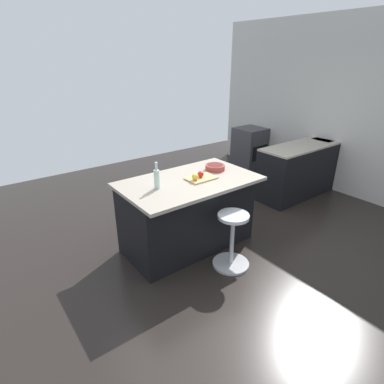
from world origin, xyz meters
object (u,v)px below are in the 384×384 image
(kitchen_island, at_px, (187,213))
(water_bottle, at_px, (157,178))
(cutting_board, at_px, (201,178))
(stool_by_window, at_px, (232,242))
(apple_red, at_px, (201,174))
(apple_yellow, at_px, (195,177))
(oven_range, at_px, (250,148))
(fruit_bowl, at_px, (215,167))

(kitchen_island, bearing_deg, water_bottle, 4.56)
(cutting_board, xyz_separation_m, water_bottle, (0.59, -0.07, 0.11))
(cutting_board, bearing_deg, water_bottle, -6.59)
(stool_by_window, bearing_deg, apple_red, -88.88)
(apple_yellow, bearing_deg, cutting_board, -167.53)
(oven_range, xyz_separation_m, water_bottle, (3.44, 1.77, 0.62))
(apple_red, bearing_deg, apple_yellow, 18.25)
(stool_by_window, bearing_deg, cutting_board, -88.76)
(stool_by_window, bearing_deg, apple_yellow, -77.55)
(cutting_board, bearing_deg, kitchen_island, -37.29)
(stool_by_window, distance_m, cutting_board, 0.85)
(cutting_board, bearing_deg, stool_by_window, 91.24)
(fruit_bowl, bearing_deg, apple_red, 21.36)
(water_bottle, relative_size, fruit_bowl, 1.22)
(water_bottle, bearing_deg, oven_range, -152.77)
(cutting_board, bearing_deg, apple_red, -94.24)
(stool_by_window, distance_m, apple_red, 0.89)
(kitchen_island, distance_m, apple_yellow, 0.54)
(kitchen_island, xyz_separation_m, water_bottle, (0.45, 0.04, 0.59))
(cutting_board, bearing_deg, fruit_bowl, -157.02)
(oven_range, relative_size, kitchen_island, 0.53)
(fruit_bowl, bearing_deg, oven_range, -145.99)
(oven_range, bearing_deg, apple_red, 32.60)
(kitchen_island, bearing_deg, apple_yellow, 102.02)
(apple_red, xyz_separation_m, water_bottle, (0.59, -0.06, 0.06))
(stool_by_window, relative_size, cutting_board, 1.90)
(stool_by_window, relative_size, apple_red, 8.96)
(water_bottle, distance_m, fruit_bowl, 0.95)
(kitchen_island, height_order, cutting_board, cutting_board)
(kitchen_island, xyz_separation_m, fruit_bowl, (-0.49, -0.05, 0.50))
(stool_by_window, bearing_deg, water_bottle, -46.97)
(cutting_board, bearing_deg, oven_range, -147.24)
(oven_range, distance_m, stool_by_window, 3.73)
(apple_red, bearing_deg, water_bottle, -5.41)
(kitchen_island, distance_m, cutting_board, 0.50)
(kitchen_island, height_order, apple_yellow, apple_yellow)
(apple_yellow, bearing_deg, kitchen_island, -77.98)
(kitchen_island, bearing_deg, stool_by_window, 102.37)
(kitchen_island, relative_size, fruit_bowl, 6.52)
(oven_range, xyz_separation_m, stool_by_window, (2.85, 2.41, -0.12))
(water_bottle, bearing_deg, apple_red, 174.59)
(oven_range, height_order, water_bottle, water_bottle)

